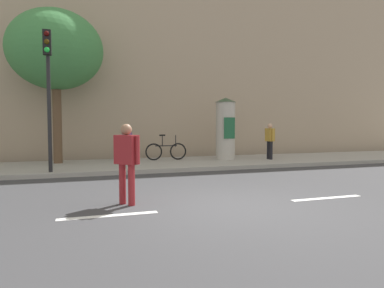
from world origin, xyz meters
TOP-DOWN VIEW (x-y plane):
  - ground_plane at (0.00, 0.00)m, footprint 80.00×80.00m
  - sidewalk_curb at (0.00, 7.00)m, footprint 36.00×4.00m
  - lane_markings at (-0.00, 0.00)m, footprint 25.80×0.16m
  - building_backdrop at (0.00, 12.00)m, footprint 36.00×5.00m
  - traffic_light at (-3.80, 5.24)m, footprint 0.24×0.45m
  - poster_column at (3.13, 7.36)m, footprint 0.92×0.92m
  - street_tree at (-3.74, 7.95)m, footprint 3.57×3.57m
  - pedestrian_near_pole at (-1.97, 0.77)m, footprint 0.51×0.54m
  - pedestrian_with_backpack at (-1.06, 8.23)m, footprint 0.41×0.56m
  - pedestrian_with_bag at (4.94, 6.70)m, footprint 0.26×0.64m
  - bicycle_leaning at (0.57, 7.79)m, footprint 1.77×0.17m

SIDE VIEW (x-z plane):
  - ground_plane at x=0.00m, z-range 0.00..0.00m
  - lane_markings at x=0.00m, z-range 0.00..0.01m
  - sidewalk_curb at x=0.00m, z-range 0.00..0.15m
  - bicycle_leaning at x=0.57m, z-range -0.01..1.08m
  - pedestrian_near_pole at x=-1.97m, z-range 0.16..1.83m
  - pedestrian_with_backpack at x=-1.06m, z-range 0.28..1.78m
  - pedestrian_with_bag at x=4.94m, z-range 0.28..1.84m
  - poster_column at x=3.13m, z-range 0.17..2.85m
  - traffic_light at x=-3.80m, z-range 0.90..5.31m
  - street_tree at x=-3.74m, z-range 1.56..7.46m
  - building_backdrop at x=0.00m, z-range 0.00..11.64m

